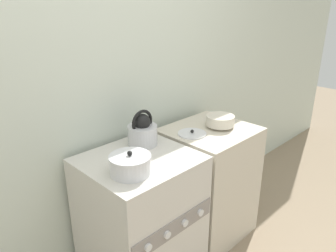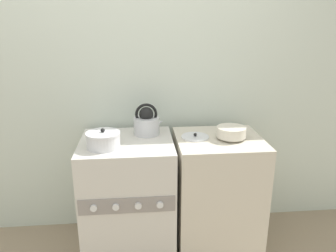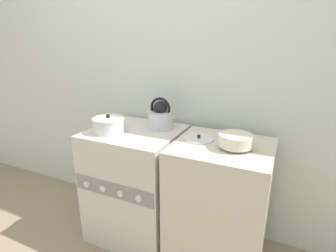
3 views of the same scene
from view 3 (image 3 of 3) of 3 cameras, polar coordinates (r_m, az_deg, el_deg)
name	(u,v)px [view 3 (image 3 of 3)]	position (r m, az deg, el deg)	size (l,w,h in m)	color
wall_back	(157,73)	(2.16, -2.41, 11.43)	(7.00, 0.06, 2.50)	silver
stove	(137,183)	(2.11, -6.84, -12.25)	(0.65, 0.62, 0.87)	beige
counter	(219,205)	(1.88, 11.03, -16.58)	(0.61, 0.56, 0.88)	beige
kettle	(161,117)	(1.94, -1.63, 2.04)	(0.23, 0.19, 0.23)	silver
cooking_pot	(109,125)	(1.91, -12.79, 0.24)	(0.23, 0.23, 0.13)	silver
enamel_bowl	(235,140)	(1.62, 14.46, -3.06)	(0.20, 0.20, 0.09)	beige
loose_pot_lid	(199,138)	(1.74, 6.71, -2.72)	(0.20, 0.20, 0.03)	silver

